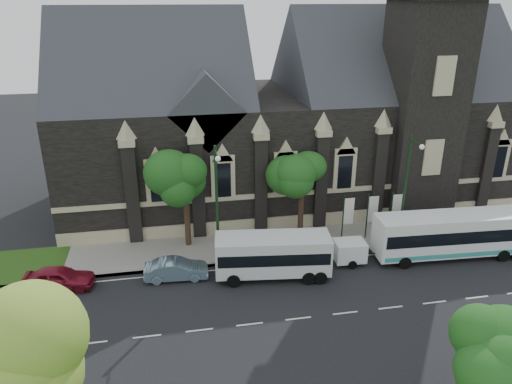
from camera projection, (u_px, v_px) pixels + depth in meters
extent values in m
plane|color=black|center=(298.00, 319.00, 29.44)|extent=(160.00, 160.00, 0.00)
cube|color=gray|center=(266.00, 244.00, 38.06)|extent=(80.00, 5.00, 0.15)
cube|color=black|center=(286.00, 145.00, 45.99)|extent=(40.00, 15.00, 10.00)
cube|color=#2F3137|center=(153.00, 97.00, 42.04)|extent=(16.00, 15.00, 15.00)
cube|color=#2F3137|center=(390.00, 89.00, 45.81)|extent=(20.00, 15.00, 15.00)
cube|color=#2F3137|center=(204.00, 106.00, 38.63)|extent=(6.00, 6.00, 6.00)
cube|color=black|center=(420.00, 113.00, 40.73)|extent=(5.50, 5.50, 18.00)
cube|color=tan|center=(308.00, 192.00, 39.80)|extent=(40.00, 0.22, 0.40)
cube|color=tan|center=(307.00, 221.00, 40.78)|extent=(40.00, 0.25, 1.20)
cube|color=black|center=(285.00, 176.00, 38.73)|extent=(1.20, 0.12, 2.80)
sphere|color=#7EA531|center=(39.00, 368.00, 16.85)|extent=(4.16, 4.16, 4.16)
sphere|color=#7EA531|center=(63.00, 332.00, 17.39)|extent=(3.12, 3.12, 3.12)
sphere|color=#1E571B|center=(502.00, 352.00, 20.13)|extent=(3.20, 3.20, 3.20)
sphere|color=#1E571B|center=(508.00, 329.00, 20.55)|extent=(2.40, 2.40, 2.40)
cylinder|color=black|center=(301.00, 214.00, 38.76)|extent=(0.44, 0.44, 3.96)
sphere|color=#1E571B|center=(302.00, 171.00, 37.38)|extent=(3.84, 3.84, 3.84)
sphere|color=#1E571B|center=(309.00, 159.00, 37.89)|extent=(2.88, 2.88, 2.88)
cylinder|color=black|center=(187.00, 223.00, 37.22)|extent=(0.44, 0.44, 3.96)
sphere|color=#1E571B|center=(185.00, 179.00, 35.87)|extent=(3.68, 3.68, 3.68)
sphere|color=#1E571B|center=(193.00, 167.00, 36.35)|extent=(2.76, 2.76, 2.76)
cylinder|color=black|center=(404.00, 194.00, 36.10)|extent=(0.20, 0.20, 9.00)
cylinder|color=black|center=(416.00, 142.00, 33.79)|extent=(0.10, 1.60, 0.10)
sphere|color=silver|center=(422.00, 147.00, 33.10)|extent=(0.36, 0.36, 0.36)
cylinder|color=black|center=(217.00, 208.00, 33.70)|extent=(0.20, 0.20, 9.00)
cylinder|color=black|center=(216.00, 154.00, 31.39)|extent=(0.10, 1.60, 0.10)
sphere|color=silver|center=(218.00, 159.00, 30.70)|extent=(0.36, 0.36, 0.36)
cylinder|color=black|center=(343.00, 219.00, 37.90)|extent=(0.10, 0.10, 4.00)
cube|color=white|center=(349.00, 211.00, 37.75)|extent=(0.80, 0.04, 2.20)
cylinder|color=black|center=(367.00, 217.00, 38.25)|extent=(0.10, 0.10, 4.00)
cube|color=white|center=(373.00, 209.00, 38.10)|extent=(0.80, 0.04, 2.20)
cylinder|color=black|center=(391.00, 215.00, 38.59)|extent=(0.10, 0.10, 4.00)
cube|color=white|center=(397.00, 207.00, 38.44)|extent=(0.80, 0.04, 2.20)
cube|color=white|center=(453.00, 233.00, 35.75)|extent=(11.82, 3.02, 2.97)
cube|color=black|center=(454.00, 231.00, 35.68)|extent=(11.35, 3.04, 0.96)
cube|color=teal|center=(451.00, 247.00, 36.20)|extent=(11.35, 3.03, 0.35)
cylinder|color=black|center=(405.00, 263.00, 34.67)|extent=(0.91, 0.32, 0.90)
cylinder|color=black|center=(391.00, 247.00, 36.91)|extent=(0.91, 0.32, 0.90)
cylinder|color=black|center=(503.00, 256.00, 35.63)|extent=(0.91, 0.32, 0.90)
cylinder|color=black|center=(484.00, 240.00, 37.87)|extent=(0.91, 0.32, 0.90)
cylinder|color=black|center=(498.00, 239.00, 38.02)|extent=(0.91, 0.32, 0.90)
cube|color=silver|center=(273.00, 254.00, 33.30)|extent=(8.10, 3.41, 2.58)
cube|color=black|center=(273.00, 252.00, 33.25)|extent=(7.79, 3.42, 0.85)
cylinder|color=black|center=(233.00, 281.00, 32.49)|extent=(0.93, 0.39, 0.90)
cylinder|color=black|center=(233.00, 262.00, 34.77)|extent=(0.93, 0.39, 0.90)
cylinder|color=black|center=(309.00, 278.00, 32.78)|extent=(0.93, 0.39, 0.90)
cylinder|color=black|center=(303.00, 260.00, 35.06)|extent=(0.93, 0.39, 0.90)
cylinder|color=black|center=(320.00, 278.00, 32.83)|extent=(0.93, 0.39, 0.90)
cylinder|color=black|center=(314.00, 260.00, 35.11)|extent=(0.93, 0.39, 0.90)
cube|color=white|center=(349.00, 251.00, 35.22)|extent=(2.30, 1.77, 1.44)
cylinder|color=black|center=(352.00, 265.00, 34.72)|extent=(0.63, 0.25, 0.62)
cylinder|color=black|center=(345.00, 253.00, 36.25)|extent=(0.63, 0.25, 0.62)
cylinder|color=black|center=(368.00, 254.00, 35.55)|extent=(1.33, 0.15, 0.08)
imported|color=#6D8A9D|center=(176.00, 269.00, 33.36)|extent=(4.43, 1.77, 1.43)
imported|color=maroon|center=(59.00, 278.00, 32.23)|extent=(4.71, 2.31, 1.55)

